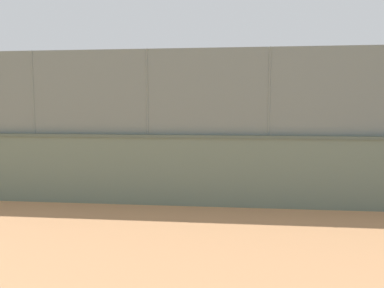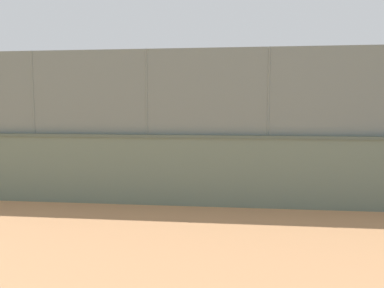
% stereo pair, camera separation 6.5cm
% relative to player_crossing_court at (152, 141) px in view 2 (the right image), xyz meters
% --- Properties ---
extents(ground_plane, '(260.00, 260.00, 0.00)m').
position_rel_player_crossing_court_xyz_m(ground_plane, '(-2.88, -5.27, -1.00)').
color(ground_plane, tan).
extents(perimeter_wall, '(31.86, 0.76, 1.85)m').
position_rel_player_crossing_court_xyz_m(perimeter_wall, '(-4.64, 6.93, -0.06)').
color(perimeter_wall, slate).
rests_on(perimeter_wall, ground_plane).
extents(fence_panel_on_wall, '(31.28, 0.39, 2.20)m').
position_rel_player_crossing_court_xyz_m(fence_panel_on_wall, '(-4.64, 6.93, 1.96)').
color(fence_panel_on_wall, slate).
rests_on(fence_panel_on_wall, perimeter_wall).
extents(player_crossing_court, '(1.12, 0.73, 1.68)m').
position_rel_player_crossing_court_xyz_m(player_crossing_court, '(0.00, 0.00, 0.00)').
color(player_crossing_court, '#B2B2B2').
rests_on(player_crossing_court, ground_plane).
extents(player_foreground_swinging, '(0.99, 0.68, 1.57)m').
position_rel_player_crossing_court_xyz_m(player_foreground_swinging, '(-2.65, 4.82, -0.08)').
color(player_foreground_swinging, '#591919').
rests_on(player_foreground_swinging, ground_plane).
extents(sports_ball, '(0.17, 0.17, 0.17)m').
position_rel_player_crossing_court_xyz_m(sports_ball, '(0.25, 1.06, -0.91)').
color(sports_ball, white).
rests_on(sports_ball, ground_plane).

